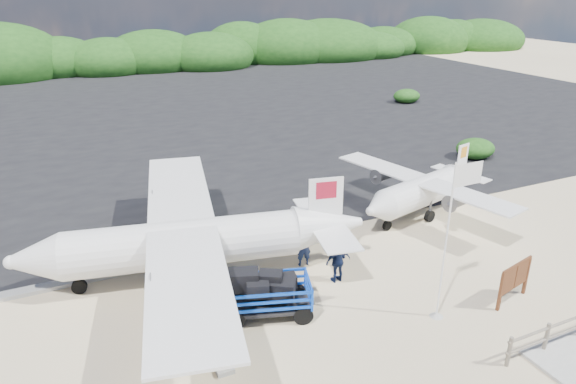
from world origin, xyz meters
The scene contains 11 objects.
ground centered at (0.00, 0.00, 0.00)m, with size 160.00×160.00×0.00m, color beige.
asphalt_apron centered at (0.00, 30.00, 0.00)m, with size 90.00×50.00×0.04m, color #B2B2B2, non-canonical shape.
lagoon centered at (-9.00, 1.50, 0.00)m, with size 9.00×7.00×0.40m, color #B2B2B2, non-canonical shape.
vegetation_band centered at (0.00, 55.00, 0.00)m, with size 124.00×8.00×4.40m, color #B2B2B2, non-canonical shape.
baggage_cart centered at (-2.33, 0.19, 0.00)m, with size 3.06×1.75×1.53m, color blue, non-canonical shape.
flagpole centered at (2.73, -2.25, 0.00)m, with size 1.08×0.45×5.41m, color white, non-canonical shape.
signboard centered at (5.65, -2.66, 0.00)m, with size 1.89×0.18×1.55m, color brown, non-canonical shape.
crew_a centered at (0.20, 2.62, 0.84)m, with size 0.61×0.40×1.67m, color #111D41.
crew_b centered at (1.68, 2.60, 0.81)m, with size 0.79×0.62×1.63m, color #111D41.
crew_c centered at (0.84, 1.04, 0.85)m, with size 1.00×0.42×1.71m, color #111D41.
aircraft_large centered at (15.02, 22.74, 0.00)m, with size 15.30×15.30×4.59m, color #B2B2B2, non-canonical shape.
Camera 1 is at (-7.74, -13.08, 10.30)m, focal length 32.00 mm.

